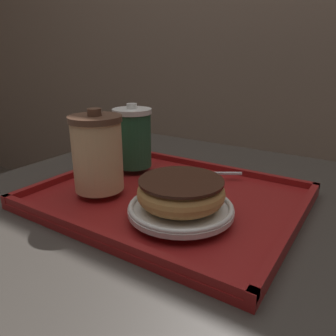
{
  "coord_description": "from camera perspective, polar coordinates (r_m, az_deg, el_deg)",
  "views": [
    {
      "loc": [
        0.29,
        -0.45,
        0.96
      ],
      "look_at": [
        -0.01,
        0.0,
        0.77
      ],
      "focal_mm": 35.0,
      "sensor_mm": 36.0,
      "label": 1
    }
  ],
  "objects": [
    {
      "name": "cafe_table",
      "position": [
        0.68,
        0.49,
        -19.51
      ],
      "size": [
        0.8,
        0.85,
        0.71
      ],
      "color": "#38332D",
      "rests_on": "ground_plane"
    },
    {
      "name": "serving_tray",
      "position": [
        0.59,
        0.0,
        -5.2
      ],
      "size": [
        0.45,
        0.36,
        0.02
      ],
      "color": "maroon",
      "rests_on": "cafe_table"
    },
    {
      "name": "coffee_cup_front",
      "position": [
        0.58,
        -12.19,
        2.61
      ],
      "size": [
        0.09,
        0.09,
        0.14
      ],
      "color": "#E0B784",
      "rests_on": "serving_tray"
    },
    {
      "name": "coffee_cup_rear",
      "position": [
        0.69,
        -6.15,
        5.31
      ],
      "size": [
        0.08,
        0.08,
        0.13
      ],
      "color": "#235638",
      "rests_on": "serving_tray"
    },
    {
      "name": "plate_with_chocolate_donut",
      "position": [
        0.5,
        2.24,
        -6.98
      ],
      "size": [
        0.16,
        0.16,
        0.01
      ],
      "color": "white",
      "rests_on": "serving_tray"
    },
    {
      "name": "donut_chocolate_glazed",
      "position": [
        0.49,
        2.28,
        -4.15
      ],
      "size": [
        0.13,
        0.13,
        0.04
      ],
      "color": "tan",
      "rests_on": "plate_with_chocolate_donut"
    },
    {
      "name": "spoon",
      "position": [
        0.66,
        3.16,
        -0.65
      ],
      "size": [
        0.14,
        0.09,
        0.01
      ],
      "rotation": [
        0.0,
        0.0,
        3.69
      ],
      "color": "silver",
      "rests_on": "serving_tray"
    }
  ]
}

